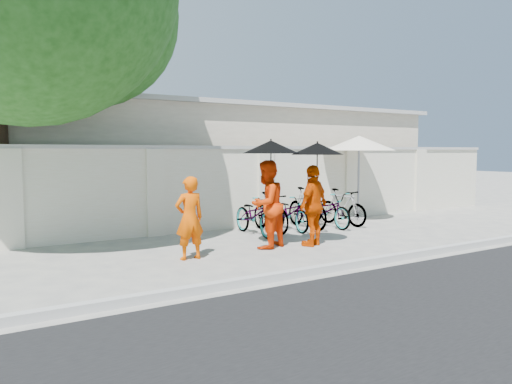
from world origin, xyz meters
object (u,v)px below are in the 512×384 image
monk_left (189,218)px  monk_center (266,204)px  monk_right (313,205)px  patio_umbrella (359,144)px

monk_left → monk_center: (1.75, 0.14, 0.13)m
monk_right → monk_center: bearing=-40.6°
monk_right → patio_umbrella: size_ratio=0.70×
monk_center → patio_umbrella: size_ratio=0.75×
monk_center → monk_left: bearing=-17.5°
monk_right → patio_umbrella: patio_umbrella is taller
monk_left → monk_center: bearing=-176.1°
monk_center → monk_right: bearing=140.5°
monk_left → monk_center: size_ratio=0.85×
monk_center → monk_right: (0.96, -0.30, -0.05)m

